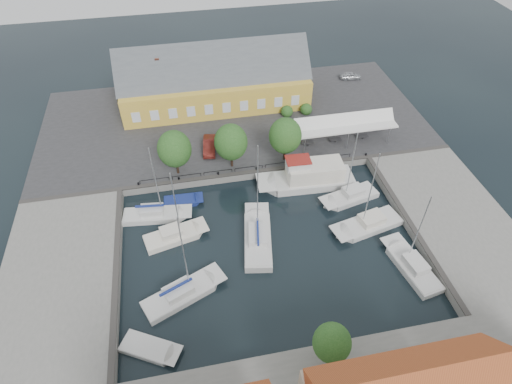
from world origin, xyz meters
TOP-DOWN VIEW (x-y plane):
  - ground at (0.00, 0.00)m, footprint 140.00×140.00m
  - north_quay at (0.00, 23.00)m, footprint 56.00×26.00m
  - west_quay at (-22.00, -2.00)m, footprint 12.00×24.00m
  - east_quay at (22.00, -2.00)m, footprint 12.00×24.00m
  - quay_edge_fittings at (0.02, 4.75)m, footprint 56.00×24.72m
  - warehouse at (-2.60, 28.36)m, footprint 28.56×14.00m
  - tent_canopy at (14.00, 14.50)m, footprint 14.00×4.00m
  - quay_trees at (-2.00, 12.00)m, footprint 18.20×4.20m
  - car_silver at (21.38, 30.94)m, footprint 3.70×1.87m
  - car_red at (-4.46, 15.98)m, footprint 2.19×4.75m
  - center_sailboat at (-1.06, -0.27)m, footprint 4.47×9.94m
  - trawler at (7.28, 7.76)m, footprint 12.75×4.33m
  - east_boat_a at (11.45, 4.06)m, footprint 7.76×4.12m
  - east_boat_b at (11.82, -0.74)m, footprint 8.88×4.61m
  - east_boat_c at (14.07, -7.22)m, footprint 3.89×8.40m
  - west_boat_a at (-12.14, 5.60)m, footprint 8.32×3.20m
  - west_boat_b at (-10.15, 1.92)m, footprint 7.51×4.06m
  - west_boat_d at (-9.84, -5.88)m, footprint 8.88×5.80m
  - launch_sw at (-13.18, -10.99)m, footprint 5.87×4.52m
  - launch_nw at (-8.86, 7.55)m, footprint 4.89×2.06m

SIDE VIEW (x-z plane):
  - ground at x=0.00m, z-range 0.00..0.00m
  - launch_nw at x=-8.86m, z-range -0.35..0.53m
  - launch_sw at x=-13.18m, z-range -0.40..0.58m
  - east_boat_c at x=14.07m, z-range -4.97..5.48m
  - west_boat_b at x=-10.15m, z-range -4.75..5.27m
  - east_boat_b at x=11.82m, z-range -5.56..6.08m
  - east_boat_a at x=11.45m, z-range -5.09..5.61m
  - west_boat_d at x=-9.84m, z-range -5.51..6.05m
  - west_boat_a at x=-12.14m, z-range -5.14..5.69m
  - center_sailboat at x=-1.06m, z-range -6.21..6.94m
  - north_quay at x=0.00m, z-range 0.00..1.00m
  - west_quay at x=-22.00m, z-range 0.00..1.00m
  - east_quay at x=22.00m, z-range 0.00..1.00m
  - trawler at x=7.28m, z-range -1.48..3.52m
  - quay_edge_fittings at x=0.02m, z-range 0.86..1.26m
  - car_silver at x=21.38m, z-range 1.00..2.21m
  - car_red at x=-4.46m, z-range 1.00..2.51m
  - tent_canopy at x=14.00m, z-range 2.27..5.10m
  - warehouse at x=-2.60m, z-range -0.35..9.20m
  - quay_trees at x=-2.00m, z-range 1.73..8.03m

